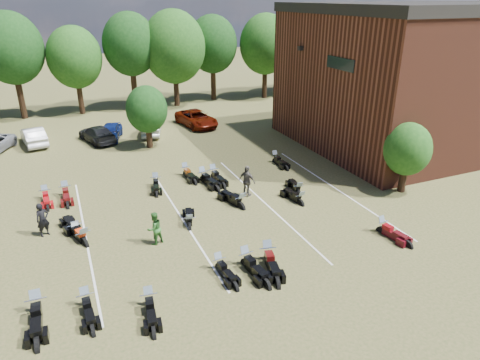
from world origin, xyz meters
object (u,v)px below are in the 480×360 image
car_4 (110,132)px  motorcycle_3 (219,270)px  person_green (155,228)px  motorcycle_14 (66,196)px  person_black (43,220)px  person_grey (247,181)px  motorcycle_0 (87,307)px

car_4 → motorcycle_3: 21.25m
person_green → motorcycle_14: (-3.75, 7.53, -0.84)m
person_black → person_grey: size_ratio=0.92×
motorcycle_3 → motorcycle_14: size_ratio=0.90×
car_4 → motorcycle_0: bearing=-82.1°
motorcycle_3 → person_black: bearing=132.7°
person_grey → motorcycle_14: person_grey is taller
car_4 → person_grey: size_ratio=2.03×
car_4 → motorcycle_3: size_ratio=1.88×
person_green → person_grey: size_ratio=0.87×
person_grey → person_green: bearing=85.7°
car_4 → person_black: person_black is taller
car_4 → motorcycle_0: car_4 is taller
motorcycle_3 → motorcycle_14: bearing=112.8°
car_4 → person_green: bearing=-73.0°
motorcycle_3 → motorcycle_14: 12.29m
motorcycle_0 → motorcycle_3: (5.61, 0.26, 0.00)m
motorcycle_14 → motorcycle_0: bearing=-89.4°
person_black → person_green: bearing=-55.5°
motorcycle_3 → motorcycle_14: motorcycle_14 is taller
person_grey → motorcycle_14: bearing=35.6°
car_4 → motorcycle_3: (1.74, -21.16, -0.66)m
person_grey → motorcycle_14: 11.03m
person_green → motorcycle_3: 3.98m
person_black → motorcycle_14: size_ratio=0.76×
person_grey → motorcycle_0: 12.02m
person_black → car_4: bearing=46.0°
car_4 → person_black: (-5.28, -14.90, 0.22)m
person_green → person_grey: bearing=-175.5°
person_green → person_grey: (6.35, 3.21, 0.12)m
person_grey → motorcycle_0: (-9.89, -6.76, -0.96)m
car_4 → person_grey: bearing=-49.6°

